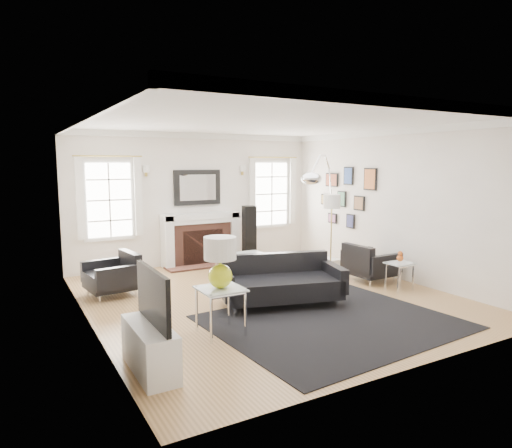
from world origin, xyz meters
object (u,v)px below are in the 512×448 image
gourd_lamp (220,259)px  armchair_right (368,264)px  fireplace (201,239)px  arc_floor_lamp (322,210)px  sofa (279,283)px  armchair_left (115,276)px  coffee_table (246,258)px

gourd_lamp → armchair_right: bearing=17.0°
fireplace → arc_floor_lamp: bearing=-56.4°
sofa → arc_floor_lamp: size_ratio=0.84×
sofa → armchair_right: sofa is taller
sofa → fireplace: bearing=89.5°
fireplace → armchair_right: fireplace is taller
armchair_left → coffee_table: bearing=-1.0°
gourd_lamp → coffee_table: bearing=55.6°
gourd_lamp → arc_floor_lamp: 3.31m
arc_floor_lamp → gourd_lamp: bearing=-150.1°
armchair_left → armchair_right: bearing=-17.9°
coffee_table → armchair_left: bearing=179.0°
armchair_right → coffee_table: (-1.85, 1.34, 0.06)m
armchair_right → armchair_left: bearing=162.1°
coffee_table → arc_floor_lamp: 1.70m
fireplace → gourd_lamp: 4.15m
armchair_left → armchair_right: size_ratio=1.08×
armchair_right → gourd_lamp: bearing=-163.0°
gourd_lamp → arc_floor_lamp: bearing=29.9°
armchair_right → arc_floor_lamp: (-0.65, 0.57, 0.99)m
fireplace → gourd_lamp: size_ratio=2.60×
armchair_left → gourd_lamp: (0.78, -2.45, 0.66)m
coffee_table → gourd_lamp: (-1.65, -2.41, 0.59)m
fireplace → coffee_table: size_ratio=1.82×
fireplace → coffee_table: fireplace is taller
armchair_right → gourd_lamp: gourd_lamp is taller
arc_floor_lamp → coffee_table: bearing=147.4°
fireplace → gourd_lamp: gourd_lamp is taller
sofa → arc_floor_lamp: 2.03m
sofa → coffee_table: sofa is taller
fireplace → armchair_right: size_ratio=1.95×
sofa → coffee_table: size_ratio=2.18×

